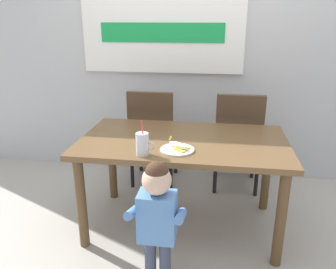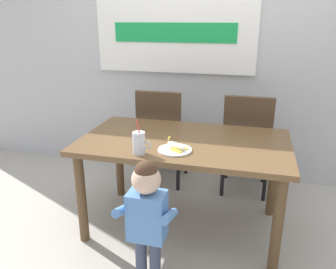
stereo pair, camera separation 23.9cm
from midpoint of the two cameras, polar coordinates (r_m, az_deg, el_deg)
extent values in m
plane|color=#B7B2A8|center=(2.81, 5.06, -15.20)|extent=(24.00, 24.00, 0.00)
cube|color=silver|center=(3.41, 9.05, 16.71)|extent=(6.40, 0.12, 2.90)
cube|color=white|center=(3.38, 3.21, 16.89)|extent=(1.58, 0.04, 0.76)
cube|color=green|center=(3.35, 3.12, 16.87)|extent=(1.20, 0.01, 0.18)
cube|color=brown|center=(2.48, 5.54, -1.34)|extent=(1.52, 0.88, 0.04)
cylinder|color=brown|center=(2.52, -11.84, -10.65)|extent=(0.07, 0.07, 0.70)
cylinder|color=brown|center=(2.32, 21.01, -14.40)|extent=(0.07, 0.07, 0.70)
cylinder|color=brown|center=(3.10, -6.08, -4.38)|extent=(0.07, 0.07, 0.70)
cylinder|color=brown|center=(2.94, 19.70, -6.81)|extent=(0.07, 0.07, 0.70)
cube|color=#4C3826|center=(3.34, 1.36, -0.66)|extent=(0.44, 0.44, 0.06)
cube|color=#4C3826|center=(3.07, 0.54, 2.86)|extent=(0.42, 0.05, 0.48)
cylinder|color=black|center=(3.57, 5.01, -3.54)|extent=(0.04, 0.04, 0.42)
cylinder|color=black|center=(3.64, -0.89, -2.97)|extent=(0.04, 0.04, 0.42)
cylinder|color=black|center=(3.22, 3.85, -6.07)|extent=(0.04, 0.04, 0.42)
cylinder|color=black|center=(3.31, -2.65, -5.37)|extent=(0.04, 0.04, 0.42)
cube|color=#4C3826|center=(3.26, 15.22, -1.85)|extent=(0.44, 0.44, 0.06)
cube|color=#4C3826|center=(2.99, 15.65, 1.66)|extent=(0.42, 0.05, 0.48)
cylinder|color=black|center=(3.54, 17.96, -4.65)|extent=(0.04, 0.04, 0.42)
cylinder|color=black|center=(3.53, 11.80, -4.15)|extent=(0.04, 0.04, 0.42)
cylinder|color=black|center=(3.19, 18.26, -7.34)|extent=(0.04, 0.04, 0.42)
cylinder|color=black|center=(3.18, 11.40, -6.79)|extent=(0.04, 0.04, 0.42)
cylinder|color=#3F4760|center=(2.21, -1.30, -20.50)|extent=(0.07, 0.07, 0.34)
cylinder|color=#3F4760|center=(2.20, 1.12, -20.87)|extent=(0.07, 0.07, 0.34)
cube|color=#598CD1|center=(2.01, -0.11, -13.69)|extent=(0.22, 0.15, 0.30)
sphere|color=beige|center=(1.90, -0.11, -7.72)|extent=(0.17, 0.17, 0.17)
sphere|color=#472D1E|center=(1.88, -0.11, -6.44)|extent=(0.13, 0.13, 0.13)
cylinder|color=#598CD1|center=(2.02, -4.20, -12.69)|extent=(0.05, 0.24, 0.13)
cylinder|color=#598CD1|center=(1.96, 3.83, -13.79)|extent=(0.05, 0.24, 0.13)
cylinder|color=silver|center=(2.18, -1.86, -1.53)|extent=(0.08, 0.08, 0.15)
cylinder|color=#B2D184|center=(2.19, -1.85, -2.26)|extent=(0.07, 0.07, 0.08)
torus|color=silver|center=(2.17, -0.38, -1.85)|extent=(0.06, 0.01, 0.06)
cylinder|color=#E5333F|center=(2.15, -1.72, 0.08)|extent=(0.01, 0.08, 0.21)
cylinder|color=white|center=(2.26, 4.19, -2.69)|extent=(0.23, 0.23, 0.01)
ellipsoid|color=#F4EAC6|center=(2.26, 4.44, -1.96)|extent=(0.17, 0.13, 0.04)
cube|color=yellow|center=(2.22, 4.34, -2.79)|extent=(0.09, 0.08, 0.01)
cube|color=yellow|center=(2.28, 5.46, -2.26)|extent=(0.09, 0.08, 0.01)
cylinder|color=yellow|center=(2.30, 3.13, -0.68)|extent=(0.03, 0.02, 0.03)
camera|label=1|loc=(0.12, -87.14, 1.00)|focal=35.93mm
camera|label=2|loc=(0.12, 92.86, -1.00)|focal=35.93mm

